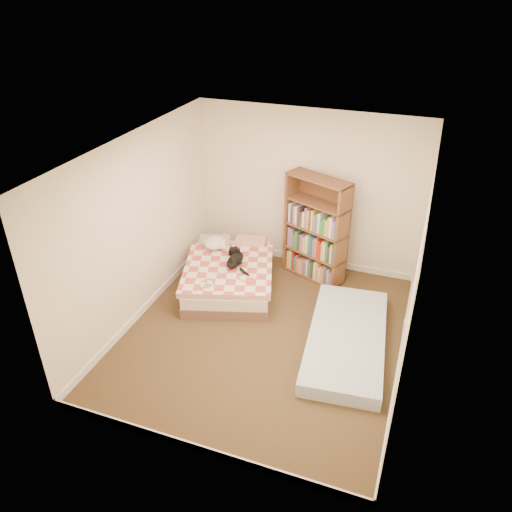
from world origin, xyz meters
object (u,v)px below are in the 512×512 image
(bed, at_px, (230,273))
(bookshelf, at_px, (315,242))
(white_dog, at_px, (215,243))
(floor_mattress, at_px, (346,339))
(black_cat, at_px, (236,259))

(bed, bearing_deg, bookshelf, 15.70)
(white_dog, bearing_deg, floor_mattress, -50.14)
(black_cat, distance_m, white_dog, 0.57)
(white_dog, bearing_deg, black_cat, -58.00)
(bed, distance_m, floor_mattress, 2.08)
(black_cat, bearing_deg, floor_mattress, -49.33)
(floor_mattress, distance_m, black_cat, 2.02)
(floor_mattress, relative_size, white_dog, 4.61)
(floor_mattress, bearing_deg, bed, 152.20)
(bed, height_order, white_dog, white_dog)
(black_cat, relative_size, white_dog, 1.65)
(bed, relative_size, floor_mattress, 0.96)
(bed, relative_size, bookshelf, 1.23)
(bed, distance_m, white_dog, 0.56)
(floor_mattress, xyz_separation_m, black_cat, (-1.82, 0.77, 0.40))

